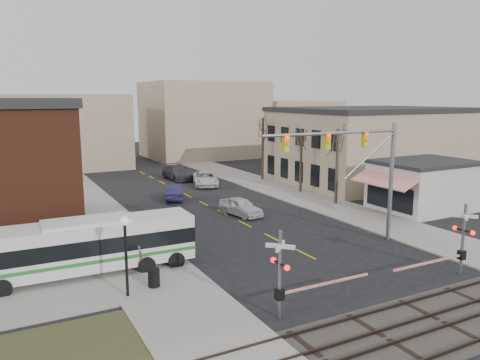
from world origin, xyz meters
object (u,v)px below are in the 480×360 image
Objects in this scene: transit_bus at (88,245)px; traffic_signal_mast at (360,159)px; street_lamp at (125,239)px; car_b at (174,192)px; rr_crossing_east at (458,241)px; car_a at (241,207)px; rr_crossing_west at (288,274)px; pedestrian_near at (139,258)px; pedestrian_far at (105,237)px; car_d at (177,173)px; trash_bin at (154,278)px; car_c at (206,179)px.

transit_bus is 17.24m from traffic_signal_mast.
street_lamp reaches higher than car_b.
rr_crossing_east is 26.46m from car_b.
traffic_signal_mast reaches higher than transit_bus.
transit_bus is at bearing 152.01° from rr_crossing_east.
transit_bus is 15.61m from car_a.
rr_crossing_west is at bearing -146.89° from traffic_signal_mast.
pedestrian_far is (-0.89, 4.77, 0.03)m from pedestrian_near.
car_a is at bearing 105.56° from traffic_signal_mast.
transit_bus reaches higher than car_d.
rr_crossing_west is (-9.55, -6.22, -3.78)m from traffic_signal_mast.
trash_bin is (-4.38, 5.67, -1.39)m from rr_crossing_west.
pedestrian_near is (-14.01, 1.77, -4.84)m from traffic_signal_mast.
transit_bus reaches higher than pedestrian_near.
car_b is 7.59m from car_c.
rr_crossing_west is 25.51m from car_b.
pedestrian_near is at bearing 63.55° from street_lamp.
street_lamp reaches higher than rr_crossing_east.
car_a is at bearing -97.03° from car_d.
rr_crossing_west is at bearing -122.58° from car_a.
car_c is 5.38m from car_d.
pedestrian_far is (-5.35, 12.76, -1.03)m from rr_crossing_west.
car_b is 0.79× the size of car_c.
street_lamp is at bearing -101.75° from car_c.
rr_crossing_east is 17.59m from street_lamp.
traffic_signal_mast is 29.83m from car_d.
rr_crossing_west reaches higher than car_a.
pedestrian_far is (-16.17, 13.04, -1.03)m from rr_crossing_east.
transit_bus is 2.06× the size of car_d.
traffic_signal_mast is at bearing -77.53° from pedestrian_far.
pedestrian_far is at bearing 141.12° from rr_crossing_east.
traffic_signal_mast is at bearing 3.92° from street_lamp.
pedestrian_far reaches higher than pedestrian_near.
car_d reaches higher than car_b.
trash_bin is (1.48, 0.50, -2.41)m from street_lamp.
car_b is at bearing -0.13° from pedestrian_far.
rr_crossing_west is 36.49m from car_d.
street_lamp is 2.53× the size of pedestrian_near.
rr_crossing_east is at bearing -87.45° from car_a.
pedestrian_near is (2.49, -1.17, -0.78)m from transit_bus.
car_d is at bearing 65.60° from street_lamp.
street_lamp is at bearing 84.23° from car_b.
transit_bus is 4.35m from street_lamp.
pedestrian_far is at bearing -10.69° from pedestrian_near.
rr_crossing_east is 1.02× the size of car_c.
traffic_signal_mast is 15.69m from street_lamp.
traffic_signal_mast is at bearing 101.11° from rr_crossing_east.
car_b reaches higher than trash_bin.
car_d reaches higher than trash_bin.
rr_crossing_east is 20.80m from pedestrian_far.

